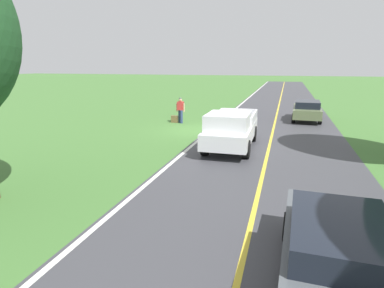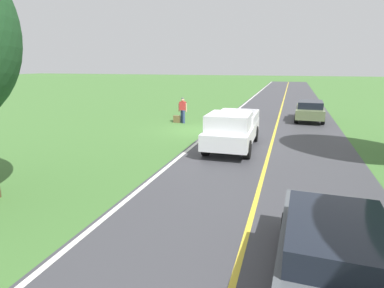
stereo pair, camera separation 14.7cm
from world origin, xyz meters
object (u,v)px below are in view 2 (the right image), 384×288
Objects in this scene: suitcase_carried at (177,119)px; pickup_truck_passing at (232,129)px; sedan_near_oncoming at (310,110)px; hitchhiker_walking at (183,109)px; sedan_mid_oncoming at (334,252)px.

pickup_truck_passing is at bearing 41.70° from suitcase_carried.
pickup_truck_passing is at bearing 67.65° from sedan_near_oncoming.
sedan_mid_oncoming is (-7.93, 15.36, -0.23)m from hitchhiker_walking.
sedan_near_oncoming is at bearing -157.69° from hitchhiker_walking.
sedan_near_oncoming is at bearing 114.03° from suitcase_carried.
hitchhiker_walking is 0.39× the size of sedan_mid_oncoming.
hitchhiker_walking is 7.51m from pickup_truck_passing.
hitchhiker_walking is at bearing 22.31° from sedan_near_oncoming.
pickup_truck_passing reaches higher than suitcase_carried.
sedan_mid_oncoming is at bearing 30.99° from suitcase_carried.
pickup_truck_passing is (-4.47, 6.03, -0.01)m from hitchhiker_walking.
hitchhiker_walking is 0.32× the size of pickup_truck_passing.
sedan_mid_oncoming and sedan_near_oncoming have the same top height.
pickup_truck_passing is 9.95m from sedan_mid_oncoming.
sedan_near_oncoming is (-3.89, -9.46, -0.21)m from pickup_truck_passing.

